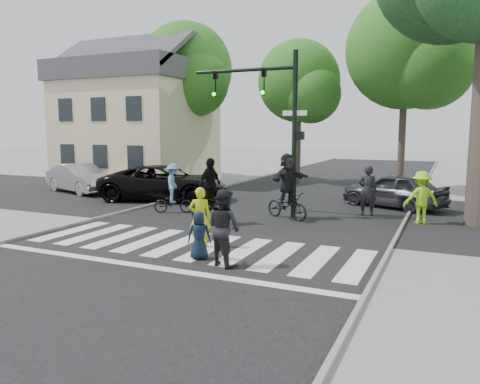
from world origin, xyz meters
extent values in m
plane|color=gray|center=(0.00, 0.00, 0.00)|extent=(120.00, 120.00, 0.00)
cube|color=black|center=(0.00, 5.00, 0.01)|extent=(10.00, 70.00, 0.01)
cube|color=black|center=(0.00, 8.00, 0.01)|extent=(70.00, 10.00, 0.01)
cube|color=gray|center=(-5.05, 5.00, 0.05)|extent=(0.10, 70.00, 0.10)
cube|color=gray|center=(5.05, 5.00, 0.05)|extent=(0.10, 70.00, 0.10)
cube|color=silver|center=(-4.50, 1.00, 0.01)|extent=(0.55, 3.00, 0.01)
cube|color=silver|center=(-3.50, 1.00, 0.01)|extent=(0.55, 3.00, 0.01)
cube|color=silver|center=(-2.50, 1.00, 0.01)|extent=(0.55, 3.00, 0.01)
cube|color=silver|center=(-1.50, 1.00, 0.01)|extent=(0.55, 3.00, 0.01)
cube|color=silver|center=(-0.50, 1.00, 0.01)|extent=(0.55, 3.00, 0.01)
cube|color=silver|center=(0.50, 1.00, 0.01)|extent=(0.55, 3.00, 0.01)
cube|color=silver|center=(1.50, 1.00, 0.01)|extent=(0.55, 3.00, 0.01)
cube|color=silver|center=(2.50, 1.00, 0.01)|extent=(0.55, 3.00, 0.01)
cube|color=silver|center=(3.50, 1.00, 0.01)|extent=(0.55, 3.00, 0.01)
cube|color=silver|center=(4.50, 1.00, 0.01)|extent=(0.55, 3.00, 0.01)
cube|color=silver|center=(0.00, -1.20, 0.01)|extent=(10.00, 0.30, 0.01)
cylinder|color=black|center=(1.20, 6.20, 3.00)|extent=(0.18, 0.18, 6.00)
cylinder|color=black|center=(-0.80, 6.20, 5.40)|extent=(4.00, 0.14, 0.14)
imported|color=black|center=(0.00, 6.20, 4.95)|extent=(0.16, 0.20, 1.00)
sphere|color=#19E533|center=(0.00, 6.08, 4.55)|extent=(0.14, 0.14, 0.14)
imported|color=black|center=(-2.00, 6.20, 4.95)|extent=(0.16, 0.20, 1.00)
sphere|color=#19E533|center=(-2.00, 6.08, 4.55)|extent=(0.14, 0.14, 0.14)
cube|color=black|center=(1.42, 6.20, 3.00)|extent=(0.28, 0.18, 0.30)
cube|color=#FF660C|center=(1.53, 6.20, 3.00)|extent=(0.02, 0.14, 0.20)
cube|color=white|center=(1.20, 6.20, 3.80)|extent=(0.90, 0.04, 0.18)
cylinder|color=brown|center=(-14.00, 16.20, 2.97)|extent=(0.36, 0.36, 5.95)
sphere|color=#29711A|center=(-14.00, 16.20, 6.38)|extent=(5.20, 5.20, 5.20)
sphere|color=#29711A|center=(-12.96, 15.42, 5.53)|extent=(3.64, 3.64, 3.64)
cylinder|color=brown|center=(-9.00, 15.70, 3.22)|extent=(0.36, 0.36, 6.44)
sphere|color=#29711A|center=(-9.00, 15.70, 6.90)|extent=(5.80, 5.80, 5.80)
sphere|color=#29711A|center=(-7.84, 14.83, 5.98)|extent=(4.06, 4.06, 4.06)
cylinder|color=brown|center=(-2.00, 16.80, 2.80)|extent=(0.36, 0.36, 5.60)
sphere|color=#29711A|center=(-2.00, 16.80, 6.00)|extent=(4.80, 4.80, 4.80)
sphere|color=#29711A|center=(-1.04, 16.08, 5.20)|extent=(3.36, 3.36, 3.36)
cylinder|color=brown|center=(4.00, 15.50, 3.36)|extent=(0.36, 0.36, 6.72)
sphere|color=#29711A|center=(4.00, 15.50, 7.20)|extent=(6.00, 6.00, 6.00)
sphere|color=#29711A|center=(5.20, 14.60, 6.24)|extent=(4.20, 4.20, 4.20)
cube|color=beige|center=(-11.50, 14.00, 3.00)|extent=(8.00, 7.00, 6.00)
cube|color=#47474C|center=(-11.50, 14.00, 6.60)|extent=(8.40, 7.40, 1.20)
cube|color=#47474C|center=(-11.50, 12.15, 7.60)|extent=(8.40, 3.69, 2.44)
cube|color=#47474C|center=(-11.50, 15.85, 7.60)|extent=(8.40, 3.69, 2.44)
cube|color=black|center=(-13.90, 10.48, 1.70)|extent=(1.00, 0.06, 1.30)
cube|color=black|center=(-13.90, 10.48, 4.30)|extent=(1.00, 0.06, 1.30)
cube|color=black|center=(-11.50, 10.48, 1.70)|extent=(1.00, 0.06, 1.30)
cube|color=black|center=(-11.50, 10.48, 4.30)|extent=(1.00, 0.06, 1.30)
cube|color=black|center=(-9.10, 10.48, 1.70)|extent=(1.00, 0.06, 1.30)
cube|color=black|center=(-9.10, 10.48, 4.30)|extent=(1.00, 0.06, 1.30)
cube|color=gray|center=(-10.00, 10.20, 0.40)|extent=(2.00, 1.20, 0.80)
imported|color=#B2C311|center=(0.21, 0.99, 0.84)|extent=(0.72, 0.62, 1.67)
imported|color=#111D30|center=(0.79, -0.10, 0.61)|extent=(0.70, 0.59, 1.22)
imported|color=black|center=(1.59, -0.32, 0.92)|extent=(1.10, 0.99, 1.85)
imported|color=black|center=(-3.32, 5.16, 0.40)|extent=(1.60, 1.09, 0.80)
imported|color=#5C87AC|center=(-3.32, 5.16, 1.16)|extent=(0.91, 1.13, 1.53)
imported|color=black|center=(-1.02, 3.88, 0.52)|extent=(1.79, 0.81, 1.04)
imported|color=black|center=(-1.02, 3.88, 1.37)|extent=(0.63, 1.12, 1.80)
imported|color=black|center=(1.10, 5.79, 0.49)|extent=(1.98, 1.39, 0.99)
imported|color=black|center=(1.10, 5.79, 1.44)|extent=(1.25, 1.83, 1.89)
imported|color=black|center=(-5.42, 7.70, 0.80)|extent=(6.21, 3.97, 1.60)
imported|color=#A5A4A8|center=(-10.81, 8.12, 0.73)|extent=(4.71, 2.85, 1.47)
imported|color=#313236|center=(4.30, 9.97, 0.72)|extent=(4.58, 3.22, 1.45)
imported|color=#9AF319|center=(5.54, 6.90, 0.91)|extent=(1.34, 1.09, 1.81)
imported|color=black|center=(3.62, 7.61, 0.95)|extent=(0.75, 0.55, 1.90)
camera|label=1|loc=(6.44, -10.05, 3.26)|focal=35.00mm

